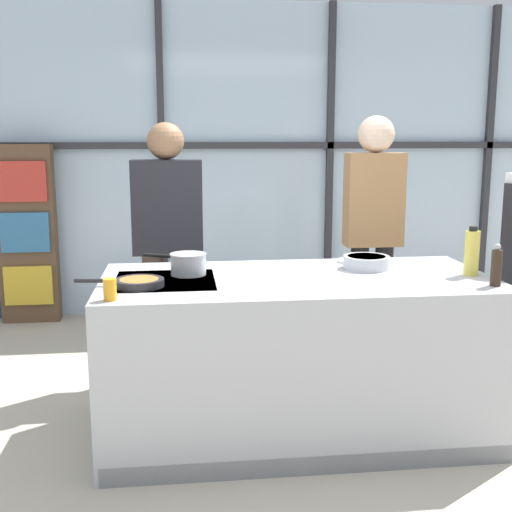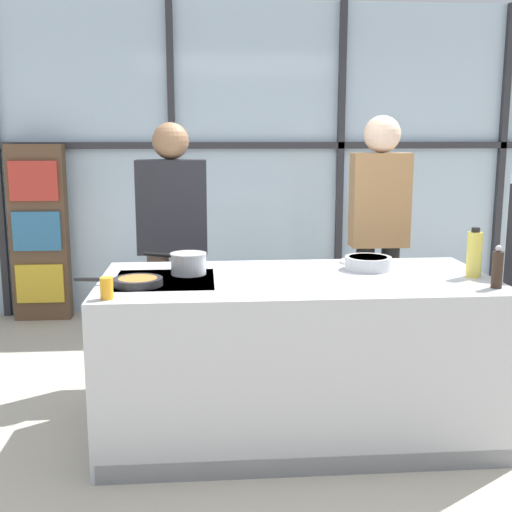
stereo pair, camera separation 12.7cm
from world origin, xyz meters
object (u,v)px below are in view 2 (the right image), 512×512
frying_pan (136,281)px  pepper_grinder (497,269)px  juice_glass_near (107,288)px  white_plate (360,262)px  oil_bottle (474,254)px  saucepan (188,263)px  spectator_center_left (379,224)px  spectator_far_left (173,236)px  mixing_bowl (368,263)px

frying_pan → pepper_grinder: size_ratio=2.09×
frying_pan → juice_glass_near: size_ratio=4.42×
white_plate → oil_bottle: (0.51, -0.43, 0.12)m
saucepan → oil_bottle: size_ratio=1.30×
frying_pan → pepper_grinder: bearing=-6.3°
white_plate → oil_bottle: 0.68m
spectator_center_left → pepper_grinder: (0.25, -1.26, -0.05)m
spectator_center_left → white_plate: bearing=65.2°
frying_pan → saucepan: size_ratio=1.29×
frying_pan → oil_bottle: oil_bottle is taller
spectator_far_left → spectator_center_left: bearing=-180.0°
juice_glass_near → oil_bottle: bearing=9.7°
spectator_center_left → oil_bottle: bearing=103.6°
white_plate → mixing_bowl: mixing_bowl is taller
frying_pan → oil_bottle: 1.78m
frying_pan → saucepan: (0.25, 0.25, 0.04)m
white_plate → pepper_grinder: bearing=-52.8°
oil_bottle → pepper_grinder: 0.26m
mixing_bowl → pepper_grinder: (0.52, -0.49, 0.06)m
mixing_bowl → oil_bottle: (0.51, -0.24, 0.09)m
juice_glass_near → spectator_center_left: bearing=39.0°
white_plate → spectator_far_left: bearing=153.0°
oil_bottle → juice_glass_near: oil_bottle is taller
saucepan → pepper_grinder: pepper_grinder is taller
frying_pan → mixing_bowl: size_ratio=1.71×
spectator_far_left → frying_pan: bearing=82.8°
frying_pan → white_plate: frying_pan is taller
spectator_far_left → juice_glass_near: (-0.24, -1.33, -0.04)m
white_plate → pepper_grinder: size_ratio=1.11×
juice_glass_near → mixing_bowl: bearing=22.2°
oil_bottle → spectator_far_left: bearing=148.5°
spectator_center_left → saucepan: spectator_center_left is taller
mixing_bowl → juice_glass_near: size_ratio=2.58×
spectator_far_left → juice_glass_near: size_ratio=16.82×
frying_pan → juice_glass_near: bearing=-112.1°
saucepan → mixing_bowl: size_ratio=1.32×
juice_glass_near → white_plate: bearing=28.6°
spectator_far_left → saucepan: spectator_far_left is taller
white_plate → saucepan: bearing=-166.8°
mixing_bowl → oil_bottle: 0.57m
mixing_bowl → spectator_far_left: bearing=145.7°
white_plate → juice_glass_near: (-1.38, -0.75, 0.04)m
spectator_far_left → juice_glass_near: spectator_far_left is taller
juice_glass_near → pepper_grinder: bearing=2.0°
juice_glass_near → frying_pan: bearing=67.9°
spectator_far_left → juice_glass_near: bearing=79.7°
oil_bottle → juice_glass_near: 1.91m
saucepan → oil_bottle: (1.52, -0.19, 0.06)m
spectator_center_left → white_plate: (-0.27, -0.58, -0.14)m
spectator_center_left → white_plate: spectator_center_left is taller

